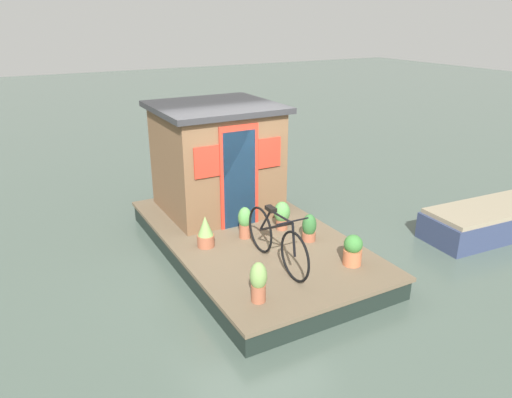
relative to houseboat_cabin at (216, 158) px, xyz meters
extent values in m
plane|color=#47564C|center=(-1.33, 0.00, -1.38)|extent=(60.00, 60.00, 0.00)
cube|color=brown|center=(-1.33, 0.00, -1.04)|extent=(4.88, 2.74, 0.06)
cube|color=black|center=(-1.33, 0.00, -1.22)|extent=(4.78, 2.68, 0.31)
cube|color=brown|center=(0.01, 0.00, -0.06)|extent=(1.85, 1.95, 1.89)
cube|color=#28282B|center=(0.01, 0.00, 0.94)|extent=(2.05, 2.15, 0.10)
cube|color=#19334C|center=(-0.93, 0.00, -0.16)|extent=(0.04, 0.60, 1.70)
cube|color=red|center=(-0.94, 0.00, -0.11)|extent=(0.03, 0.72, 1.80)
cube|color=red|center=(-0.93, -0.59, 0.24)|extent=(0.03, 0.44, 0.52)
cube|color=red|center=(-0.93, 0.59, 0.24)|extent=(0.03, 0.44, 0.52)
torus|color=black|center=(-2.97, 0.18, -0.64)|extent=(0.73, 0.05, 0.73)
torus|color=black|center=(-1.96, 0.16, -0.64)|extent=(0.73, 0.05, 0.73)
cylinder|color=black|center=(-2.43, 0.17, -0.40)|extent=(0.94, 0.05, 0.50)
cylinder|color=black|center=(-2.59, 0.17, -0.19)|extent=(0.61, 0.04, 0.07)
cylinder|color=black|center=(-2.12, 0.17, -0.42)|extent=(0.35, 0.04, 0.46)
cylinder|color=black|center=(-2.93, 0.18, -0.40)|extent=(0.12, 0.04, 0.48)
cube|color=black|center=(-2.29, 0.17, -0.17)|extent=(0.20, 0.10, 0.06)
cylinder|color=black|center=(-2.89, 0.18, -0.14)|extent=(0.03, 0.50, 0.02)
cylinder|color=#B2603D|center=(-3.00, -0.83, -0.89)|extent=(0.28, 0.28, 0.24)
sphere|color=#387533|center=(-3.00, -0.83, -0.67)|extent=(0.28, 0.28, 0.28)
cylinder|color=#935138|center=(-2.01, -0.73, -0.94)|extent=(0.22, 0.22, 0.14)
ellipsoid|color=#2D602D|center=(-2.01, -0.73, -0.73)|extent=(0.23, 0.23, 0.37)
cylinder|color=#935138|center=(-1.41, -0.57, -0.91)|extent=(0.20, 0.20, 0.19)
ellipsoid|color=#4C8942|center=(-1.41, -0.57, -0.69)|extent=(0.28, 0.28, 0.37)
cylinder|color=#935138|center=(-1.40, 0.85, -0.91)|extent=(0.28, 0.28, 0.20)
cone|color=#70934C|center=(-1.40, 0.85, -0.65)|extent=(0.25, 0.25, 0.32)
cylinder|color=#935138|center=(-1.41, 0.15, -0.89)|extent=(0.19, 0.19, 0.24)
ellipsoid|color=#4C8942|center=(-1.41, 0.15, -0.64)|extent=(0.22, 0.22, 0.36)
cylinder|color=#935138|center=(-3.20, 0.88, -0.89)|extent=(0.19, 0.19, 0.24)
ellipsoid|color=#70934C|center=(-3.20, 0.88, -0.64)|extent=(0.23, 0.23, 0.38)
cube|color=#2D3856|center=(-2.79, -4.43, -1.14)|extent=(1.19, 2.98, 0.48)
cube|color=gray|center=(-2.79, -4.43, -0.86)|extent=(1.14, 2.86, 0.08)
camera|label=1|loc=(-7.93, 3.51, 2.49)|focal=33.97mm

